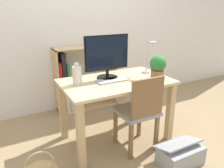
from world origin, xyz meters
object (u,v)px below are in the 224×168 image
at_px(desk_lamp, 150,54).
at_px(storage_box, 180,154).
at_px(bookshelf, 76,83).
at_px(potted_plant, 158,67).
at_px(chair, 140,110).
at_px(keyboard, 112,80).
at_px(vase, 77,75).
at_px(monitor, 107,55).

xyz_separation_m(desk_lamp, storage_box, (-0.12, -0.73, -0.87)).
xyz_separation_m(desk_lamp, bookshelf, (-0.63, 0.92, -0.54)).
relative_size(desk_lamp, storage_box, 0.89).
distance_m(potted_plant, chair, 0.51).
bearing_deg(desk_lamp, keyboard, -175.86).
distance_m(vase, bookshelf, 1.01).
height_order(chair, bookshelf, bookshelf).
relative_size(keyboard, vase, 1.44).
bearing_deg(potted_plant, storage_box, -96.05).
bearing_deg(monitor, potted_plant, -34.93).
distance_m(vase, storage_box, 1.32).
bearing_deg(potted_plant, desk_lamp, 74.83).
bearing_deg(keyboard, monitor, 86.91).
distance_m(desk_lamp, chair, 0.71).
distance_m(bookshelf, storage_box, 1.77).
height_order(desk_lamp, bookshelf, desk_lamp).
bearing_deg(potted_plant, chair, -158.51).
bearing_deg(keyboard, storage_box, -59.42).
height_order(bookshelf, storage_box, bookshelf).
bearing_deg(keyboard, bookshelf, 96.10).
height_order(keyboard, bookshelf, bookshelf).
relative_size(keyboard, bookshelf, 0.35).
relative_size(keyboard, potted_plant, 1.24).
height_order(vase, chair, vase).
bearing_deg(desk_lamp, potted_plant, -105.17).
xyz_separation_m(vase, potted_plant, (0.83, -0.27, 0.04)).
bearing_deg(monitor, chair, -70.37).
distance_m(monitor, bookshelf, 1.02).
bearing_deg(chair, keyboard, 123.43).
relative_size(vase, desk_lamp, 0.60).
bearing_deg(storage_box, bookshelf, 107.22).
height_order(vase, desk_lamp, desk_lamp).
bearing_deg(desk_lamp, chair, -135.95).
bearing_deg(chair, storage_box, -50.87).
bearing_deg(monitor, bookshelf, 97.43).
relative_size(bookshelf, storage_box, 2.18).
bearing_deg(potted_plant, keyboard, 157.10).
bearing_deg(potted_plant, monitor, 145.07).
bearing_deg(monitor, storage_box, -63.72).
bearing_deg(bookshelf, keyboard, -83.90).
bearing_deg(desk_lamp, storage_box, -99.02).
relative_size(monitor, bookshelf, 0.55).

